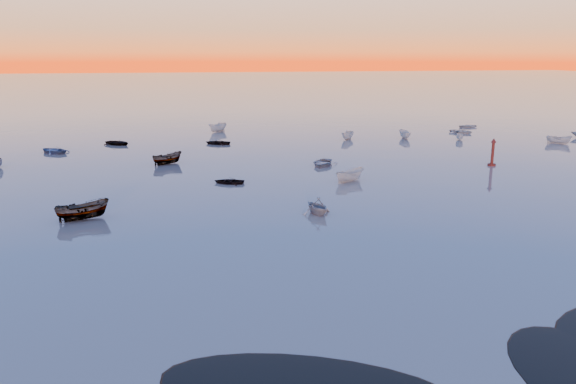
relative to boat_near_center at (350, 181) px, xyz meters
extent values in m
plane|color=#665B55|center=(-9.10, 62.61, 0.00)|extent=(600.00, 600.00, 0.00)
imported|color=silver|center=(0.00, 0.00, 0.00)|extent=(3.24, 4.24, 1.36)
imported|color=gray|center=(-6.64, -11.63, 0.00)|extent=(3.60, 2.38, 1.16)
cylinder|color=#4B1510|center=(20.14, 4.97, 0.06)|extent=(1.01, 1.01, 0.34)
cylinder|color=#4B1510|center=(20.14, 4.97, 1.45)|extent=(0.36, 0.36, 2.90)
cone|color=#4B1510|center=(20.14, 4.97, 3.18)|extent=(0.67, 0.67, 0.56)
camera|label=1|loc=(-18.62, -57.41, 13.69)|focal=35.00mm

